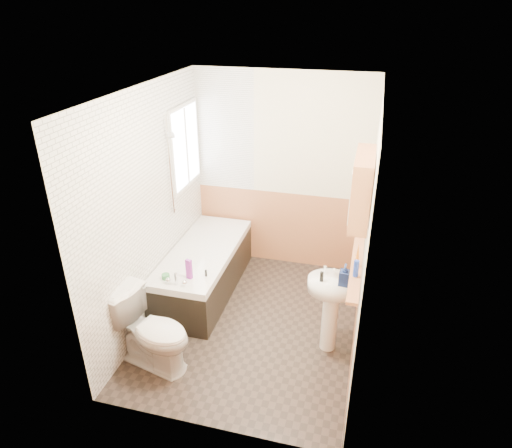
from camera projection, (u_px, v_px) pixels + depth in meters
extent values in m
plane|color=#2B231E|center=(253.00, 323.00, 5.03)|extent=(2.80, 2.80, 0.00)
plane|color=white|center=(252.00, 91.00, 3.91)|extent=(2.80, 2.80, 0.00)
cube|color=beige|center=(281.00, 173.00, 5.69)|extent=(2.20, 0.02, 2.50)
cube|color=beige|center=(201.00, 306.00, 3.25)|extent=(2.20, 0.02, 2.50)
cube|color=beige|center=(149.00, 210.00, 4.72)|extent=(0.02, 2.80, 2.50)
cube|color=beige|center=(368.00, 235.00, 4.22)|extent=(0.02, 2.80, 2.50)
cube|color=#C17A4F|center=(357.00, 301.00, 4.56)|extent=(0.01, 2.80, 1.00)
cube|color=#C17A4F|center=(207.00, 381.00, 3.60)|extent=(2.20, 0.01, 1.00)
cube|color=#C17A4F|center=(280.00, 228.00, 6.00)|extent=(2.20, 0.01, 1.00)
cube|color=white|center=(151.00, 210.00, 4.71)|extent=(0.01, 2.80, 2.50)
cube|color=white|center=(224.00, 130.00, 5.61)|extent=(0.75, 0.01, 1.50)
cube|color=white|center=(186.00, 146.00, 5.35)|extent=(0.03, 0.79, 0.99)
cube|color=white|center=(186.00, 146.00, 5.35)|extent=(0.01, 0.70, 0.90)
cube|color=white|center=(187.00, 146.00, 5.35)|extent=(0.01, 0.04, 0.90)
cube|color=black|center=(204.00, 273.00, 5.49)|extent=(0.70, 1.73, 0.49)
cube|color=white|center=(203.00, 252.00, 5.37)|extent=(0.70, 1.73, 0.08)
cube|color=white|center=(203.00, 253.00, 5.37)|extent=(0.56, 1.59, 0.04)
cylinder|color=silver|center=(176.00, 279.00, 4.65)|extent=(0.04, 0.04, 0.14)
sphere|color=silver|center=(168.00, 280.00, 4.69)|extent=(0.06, 0.06, 0.06)
sphere|color=silver|center=(184.00, 283.00, 4.65)|extent=(0.06, 0.06, 0.06)
cylinder|color=silver|center=(170.00, 168.00, 4.96)|extent=(0.02, 0.02, 1.09)
cylinder|color=silver|center=(174.00, 209.00, 5.19)|extent=(0.04, 0.04, 0.02)
cylinder|color=silver|center=(166.00, 122.00, 4.74)|extent=(0.04, 0.04, 0.02)
cylinder|color=silver|center=(171.00, 135.00, 4.79)|extent=(0.06, 0.07, 0.08)
imported|color=white|center=(153.00, 331.00, 4.31)|extent=(0.87, 0.62, 0.77)
cylinder|color=white|center=(329.00, 321.00, 4.54)|extent=(0.16, 0.16, 0.66)
ellipsoid|color=white|center=(333.00, 285.00, 4.35)|extent=(0.48, 0.39, 0.13)
cylinder|color=silver|center=(325.00, 270.00, 4.41)|extent=(0.03, 0.03, 0.08)
cylinder|color=silver|center=(344.00, 272.00, 4.36)|extent=(0.03, 0.03, 0.08)
cylinder|color=silver|center=(334.00, 270.00, 4.36)|extent=(0.02, 0.11, 0.09)
cube|color=#C17A4F|center=(357.00, 257.00, 4.30)|extent=(0.10, 1.51, 0.03)
cube|color=#C17A4F|center=(362.00, 188.00, 3.77)|extent=(0.16, 0.65, 0.58)
cube|color=silver|center=(351.00, 195.00, 3.65)|extent=(0.01, 0.25, 0.44)
cube|color=silver|center=(354.00, 181.00, 3.92)|extent=(0.01, 0.25, 0.44)
cylinder|color=#19339E|center=(356.00, 269.00, 3.95)|extent=(0.06, 0.06, 0.16)
cone|color=orange|center=(358.00, 255.00, 4.08)|extent=(0.05, 0.05, 0.24)
cylinder|color=maroon|center=(360.00, 233.00, 4.66)|extent=(0.09, 0.09, 0.05)
imported|color=navy|center=(344.00, 280.00, 4.22)|extent=(0.11, 0.22, 0.10)
cylinder|color=black|center=(322.00, 277.00, 4.28)|extent=(0.04, 0.04, 0.10)
cube|color=purple|center=(189.00, 269.00, 4.75)|extent=(0.07, 0.05, 0.22)
cylinder|color=#388447|center=(166.00, 276.00, 4.78)|extent=(0.11, 0.11, 0.05)
cylinder|color=black|center=(206.00, 273.00, 4.81)|extent=(0.03, 0.03, 0.07)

